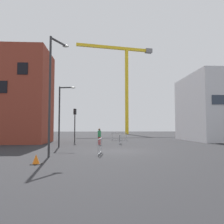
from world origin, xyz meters
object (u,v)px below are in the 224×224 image
construction_crane (124,74)px  traffic_light_near (75,120)px  streetlamp_short (62,110)px  traffic_cone_orange (36,160)px  pedestrian_walking (99,135)px  streetlamp_tall (52,86)px

construction_crane → traffic_light_near: (-9.52, -32.08, -13.06)m
streetlamp_short → traffic_cone_orange: size_ratio=11.39×
traffic_light_near → pedestrian_walking: bearing=-49.6°
streetlamp_short → traffic_cone_orange: 10.32m
construction_crane → streetlamp_short: size_ratio=4.12×
traffic_light_near → pedestrian_walking: (2.94, -3.45, -1.73)m
streetlamp_short → pedestrian_walking: bearing=37.9°
construction_crane → streetlamp_tall: 47.49m
streetlamp_short → traffic_cone_orange: bearing=-87.8°
traffic_light_near → pedestrian_walking: traffic_light_near is taller
construction_crane → streetlamp_tall: size_ratio=3.03×
traffic_light_near → pedestrian_walking: 4.85m
streetlamp_tall → construction_crane: bearing=78.0°
construction_crane → streetlamp_tall: construction_crane is taller
streetlamp_short → pedestrian_walking: 5.07m
traffic_light_near → pedestrian_walking: size_ratio=2.37×
streetlamp_short → pedestrian_walking: streetlamp_short is taller
traffic_light_near → traffic_cone_orange: 16.20m
streetlamp_tall → traffic_cone_orange: (-0.12, -2.97, -4.29)m
streetlamp_short → construction_crane: bearing=75.2°
construction_crane → pedestrian_walking: 39.04m
traffic_cone_orange → streetlamp_tall: bearing=87.6°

